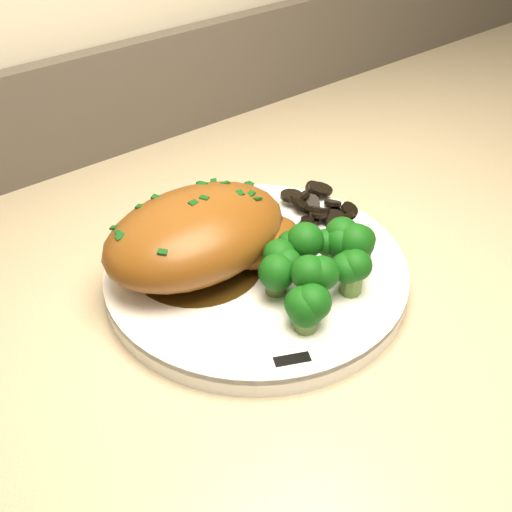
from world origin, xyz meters
TOP-DOWN VIEW (x-y plane):
  - counter at (0.27, 1.67)m, footprint 2.21×0.73m
  - plate at (0.12, 1.71)m, footprint 0.33×0.33m
  - rim_accent_0 at (0.23, 1.72)m, footprint 0.01×0.03m
  - rim_accent_1 at (0.05, 1.80)m, footprint 0.03×0.02m
  - rim_accent_2 at (0.07, 1.61)m, footprint 0.03×0.02m
  - gravy_pool at (0.08, 1.74)m, footprint 0.11×0.11m
  - chicken_breast at (0.09, 1.74)m, footprint 0.17×0.11m
  - mushroom_pile at (0.19, 1.74)m, footprint 0.09×0.07m
  - broccoli_florets at (0.14, 1.65)m, footprint 0.11×0.08m

SIDE VIEW (x-z plane):
  - counter at x=0.27m, z-range -0.06..1.02m
  - plate at x=0.12m, z-range 0.95..0.97m
  - rim_accent_0 at x=0.23m, z-range 0.97..0.97m
  - rim_accent_1 at x=0.05m, z-range 0.97..0.97m
  - rim_accent_2 at x=0.07m, z-range 0.97..0.97m
  - gravy_pool at x=0.08m, z-range 0.97..0.97m
  - mushroom_pile at x=0.19m, z-range 0.96..0.99m
  - broccoli_florets at x=0.14m, z-range 0.97..1.01m
  - chicken_breast at x=0.09m, z-range 0.97..1.03m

